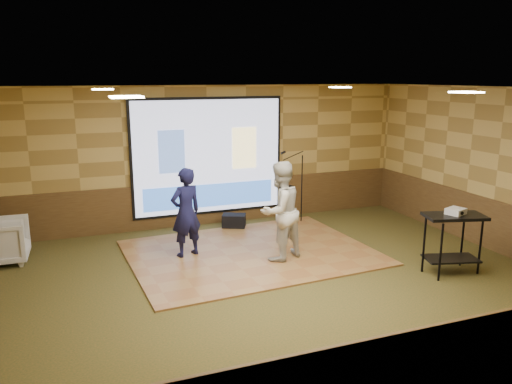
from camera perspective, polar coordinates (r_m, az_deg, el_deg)
name	(u,v)px	position (r m, az deg, el deg)	size (l,w,h in m)	color
ground	(269,282)	(8.02, 1.46, -10.26)	(9.00, 9.00, 0.00)	#283417
room_shell	(269,151)	(7.44, 1.55, 4.72)	(9.04, 7.04, 3.02)	tan
wainscot_back	(209,202)	(11.00, -5.38, -1.19)	(9.00, 0.04, 0.95)	#462D17
wainscot_front	(411,376)	(5.12, 17.27, -19.43)	(9.00, 0.04, 0.95)	#462D17
wainscot_right	(490,224)	(10.32, 25.22, -3.37)	(0.04, 7.00, 0.95)	#462D17
projector_screen	(209,158)	(10.76, -5.43, 3.93)	(3.32, 0.06, 2.52)	black
downlight_nw	(103,89)	(8.63, -17.12, 11.15)	(0.32, 0.32, 0.02)	#FFECBF
downlight_ne	(340,87)	(9.95, 9.57, 11.72)	(0.32, 0.32, 0.02)	#FFECBF
downlight_sw	(126,97)	(5.35, -14.61, 10.47)	(0.32, 0.32, 0.02)	#FFECBF
downlight_se	(466,92)	(7.29, 22.89, 10.46)	(0.32, 0.32, 0.02)	#FFECBF
dance_floor	(251,252)	(9.24, -0.59, -6.92)	(4.31, 3.28, 0.03)	olive
player_left	(186,212)	(8.90, -8.02, -2.32)	(0.58, 0.38, 1.60)	#121339
player_right	(280,211)	(8.65, 2.76, -2.18)	(0.84, 0.66, 1.74)	beige
av_table	(453,232)	(8.74, 21.61, -4.28)	(0.95, 0.50, 1.00)	black
projector	(456,211)	(8.70, 21.86, -2.05)	(0.29, 0.24, 0.10)	silver
mic_stand	(299,201)	(11.03, 4.95, -1.04)	(0.64, 0.26, 1.64)	black
banquet_chair	(2,241)	(9.73, -27.01, -5.05)	(0.82, 0.85, 0.77)	gray
duffel_bag	(234,221)	(10.69, -2.54, -3.37)	(0.48, 0.32, 0.30)	black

